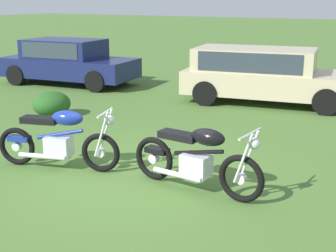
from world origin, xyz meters
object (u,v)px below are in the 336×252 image
motorcycle_black (196,159)px  shrub_low (52,104)px  motorcycle_blue (59,140)px  car_beige (262,71)px  car_navy (67,59)px

motorcycle_black → shrub_low: (-4.93, 2.23, -0.19)m
motorcycle_blue → car_beige: car_beige is taller
car_navy → shrub_low: (2.58, -3.43, -0.51)m
car_navy → shrub_low: size_ratio=4.93×
motorcycle_black → car_beige: (-1.21, 6.14, 0.35)m
motorcycle_black → car_navy: car_navy is taller
car_beige → car_navy: bearing=174.6°
motorcycle_blue → motorcycle_black: size_ratio=0.96×
car_beige → shrub_low: 5.43m
motorcycle_blue → car_beige: (1.12, 6.45, 0.35)m
shrub_low → car_navy: bearing=127.0°
motorcycle_black → motorcycle_blue: bearing=-168.2°
motorcycle_black → shrub_low: 5.42m
motorcycle_black → car_beige: size_ratio=0.46×
motorcycle_black → car_navy: size_ratio=0.47×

